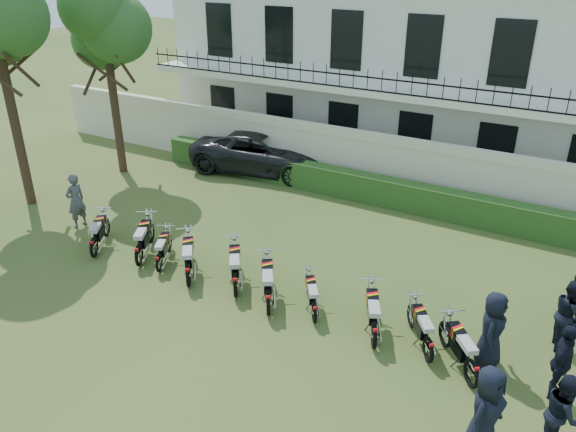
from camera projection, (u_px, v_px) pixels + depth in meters
name	position (u px, v px, depth m)	size (l,w,h in m)	color
ground	(232.00, 288.00, 15.05)	(100.00, 100.00, 0.00)	#355220
perimeter_wall	(356.00, 160.00, 20.79)	(30.00, 0.35, 2.30)	beige
hedge	(372.00, 189.00, 20.00)	(18.00, 0.60, 1.00)	#1C4217
building	(415.00, 65.00, 24.35)	(20.40, 9.60, 7.40)	white
tree_west_near	(104.00, 20.00, 20.49)	(3.40, 3.20, 7.90)	#473323
motorcycle_0	(93.00, 243.00, 16.35)	(1.10, 1.70, 1.06)	black
motorcycle_1	(138.00, 250.00, 15.89)	(1.11, 1.85, 1.13)	black
motorcycle_2	(159.00, 259.00, 15.62)	(0.90, 1.56, 0.94)	black
motorcycle_3	(188.00, 270.00, 14.90)	(1.33, 1.71, 1.13)	black
motorcycle_4	(235.00, 280.00, 14.46)	(1.27, 1.76, 1.13)	black
motorcycle_5	(268.00, 297.00, 13.73)	(1.22, 1.80, 1.14)	black
motorcycle_6	(314.00, 308.00, 13.50)	(1.04, 1.44, 0.93)	black
motorcycle_7	(374.00, 329.00, 12.60)	(1.00, 1.81, 1.08)	black
motorcycle_8	(429.00, 344.00, 12.19)	(1.13, 1.55, 1.00)	black
motorcycle_9	(472.00, 367.00, 11.47)	(1.30, 1.56, 1.05)	black
suv	(264.00, 152.00, 22.70)	(2.69, 5.84, 1.62)	black
inspector	(76.00, 201.00, 18.04)	(0.66, 0.44, 1.82)	#57585D
officer_0	(486.00, 413.00, 9.72)	(0.92, 0.60, 1.89)	black
officer_1	(563.00, 414.00, 9.86)	(0.81, 0.63, 1.67)	black
officer_2	(562.00, 363.00, 11.04)	(1.01, 0.42, 1.73)	black
officer_3	(492.00, 330.00, 11.95)	(0.87, 0.57, 1.78)	black
officer_4	(570.00, 315.00, 12.50)	(0.84, 0.65, 1.72)	black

